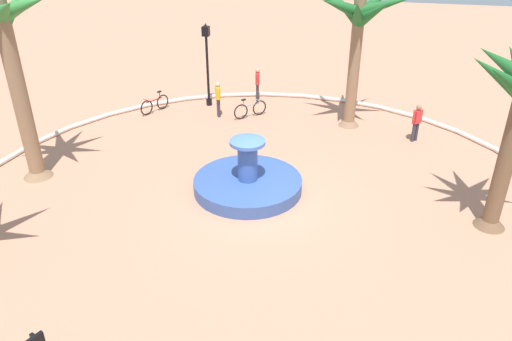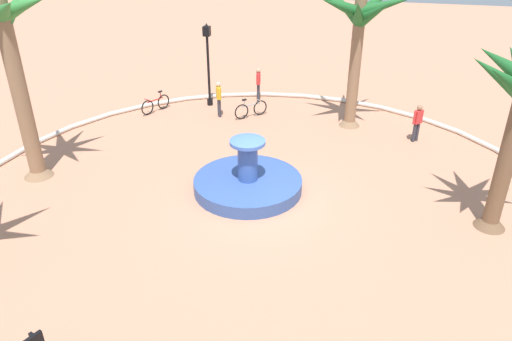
# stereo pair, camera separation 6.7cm
# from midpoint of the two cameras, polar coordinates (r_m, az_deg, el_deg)

# --- Properties ---
(ground_plane) EXTENTS (80.00, 80.00, 0.00)m
(ground_plane) POSITION_cam_midpoint_polar(r_m,az_deg,el_deg) (16.85, 0.30, -3.28)
(ground_plane) COLOR tan
(plaza_curb) EXTENTS (20.58, 20.58, 0.20)m
(plaza_curb) POSITION_cam_midpoint_polar(r_m,az_deg,el_deg) (16.79, 0.30, -2.99)
(plaza_curb) COLOR silver
(plaza_curb) RESTS_ON ground
(fountain) EXTENTS (3.75, 3.75, 1.91)m
(fountain) POSITION_cam_midpoint_polar(r_m,az_deg,el_deg) (17.20, -1.06, -1.43)
(fountain) COLOR #38569E
(fountain) RESTS_ON ground
(palm_tree_near_fountain) EXTENTS (4.23, 4.10, 5.87)m
(palm_tree_near_fountain) POSITION_cam_midpoint_polar(r_m,az_deg,el_deg) (21.54, 11.44, 16.06)
(palm_tree_near_fountain) COLOR #8E6B4C
(palm_tree_near_fountain) RESTS_ON ground
(palm_tree_mid_plaza) EXTENTS (3.67, 3.70, 6.63)m
(palm_tree_mid_plaza) POSITION_cam_midpoint_polar(r_m,az_deg,el_deg) (18.27, -26.67, 12.76)
(palm_tree_mid_plaza) COLOR #8E6B4C
(palm_tree_mid_plaza) RESTS_ON ground
(lamppost) EXTENTS (0.32, 0.32, 3.98)m
(lamppost) POSITION_cam_midpoint_polar(r_m,az_deg,el_deg) (24.24, -5.71, 12.65)
(lamppost) COLOR black
(lamppost) RESTS_ON ground
(bicycle_red_frame) EXTENTS (1.28, 1.23, 0.94)m
(bicycle_red_frame) POSITION_cam_midpoint_polar(r_m,az_deg,el_deg) (23.24, -0.76, 7.03)
(bicycle_red_frame) COLOR black
(bicycle_red_frame) RESTS_ON ground
(bicycle_by_lamppost) EXTENTS (0.79, 1.58, 0.94)m
(bicycle_by_lamppost) POSITION_cam_midpoint_polar(r_m,az_deg,el_deg) (24.34, -11.60, 7.44)
(bicycle_by_lamppost) COLOR black
(bicycle_by_lamppost) RESTS_ON ground
(person_cyclist_helmet) EXTENTS (0.32, 0.49, 1.67)m
(person_cyclist_helmet) POSITION_cam_midpoint_polar(r_m,az_deg,el_deg) (23.20, -4.45, 8.36)
(person_cyclist_helmet) COLOR #33333D
(person_cyclist_helmet) RESTS_ON ground
(person_cyclist_photo) EXTENTS (0.26, 0.52, 1.67)m
(person_cyclist_photo) POSITION_cam_midpoint_polar(r_m,az_deg,el_deg) (25.14, 0.10, 10.04)
(person_cyclist_photo) COLOR #33333D
(person_cyclist_photo) RESTS_ON ground
(person_pedestrian_stroll) EXTENTS (0.41, 0.39, 1.60)m
(person_pedestrian_stroll) POSITION_cam_midpoint_polar(r_m,az_deg,el_deg) (21.64, 17.85, 5.42)
(person_pedestrian_stroll) COLOR #33333D
(person_pedestrian_stroll) RESTS_ON ground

